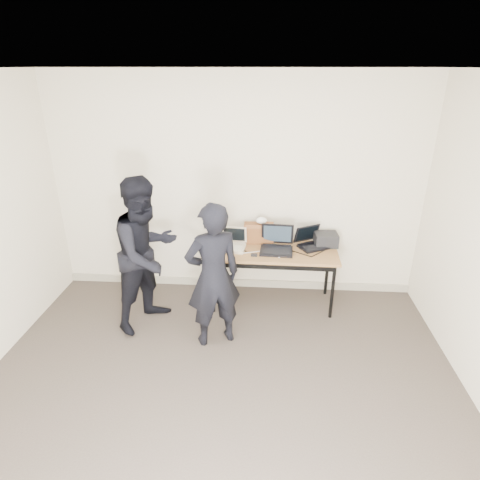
# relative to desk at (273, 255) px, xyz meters

# --- Properties ---
(room) EXTENTS (4.60, 4.60, 2.80)m
(room) POSITION_rel_desk_xyz_m (-0.48, -1.85, 0.69)
(room) COLOR #413731
(room) RESTS_ON ground
(desk) EXTENTS (1.51, 0.67, 0.72)m
(desk) POSITION_rel_desk_xyz_m (0.00, 0.00, 0.00)
(desk) COLOR brown
(desk) RESTS_ON ground
(laptop_beige) EXTENTS (0.32, 0.32, 0.24)m
(laptop_beige) POSITION_rel_desk_xyz_m (-0.48, 0.03, 0.11)
(laptop_beige) COLOR beige
(laptop_beige) RESTS_ON desk
(laptop_center) EXTENTS (0.40, 0.38, 0.29)m
(laptop_center) POSITION_rel_desk_xyz_m (0.04, 0.02, 0.13)
(laptop_center) COLOR black
(laptop_center) RESTS_ON desk
(laptop_right) EXTENTS (0.44, 0.43, 0.24)m
(laptop_right) POSITION_rel_desk_xyz_m (0.45, 0.15, 0.11)
(laptop_right) COLOR black
(laptop_right) RESTS_ON desk
(leather_satchel) EXTENTS (0.36, 0.19, 0.25)m
(leather_satchel) POSITION_rel_desk_xyz_m (-0.18, 0.23, 0.19)
(leather_satchel) COLOR brown
(leather_satchel) RESTS_ON desk
(tissue) EXTENTS (0.14, 0.12, 0.08)m
(tissue) POSITION_rel_desk_xyz_m (-0.15, 0.23, 0.34)
(tissue) COLOR white
(tissue) RESTS_ON leather_satchel
(equipment_box) EXTENTS (0.28, 0.25, 0.15)m
(equipment_box) POSITION_rel_desk_xyz_m (0.63, 0.19, 0.14)
(equipment_box) COLOR black
(equipment_box) RESTS_ON desk
(power_brick) EXTENTS (0.07, 0.05, 0.03)m
(power_brick) POSITION_rel_desk_xyz_m (-0.22, -0.17, 0.07)
(power_brick) COLOR black
(power_brick) RESTS_ON desk
(cables) EXTENTS (1.15, 0.39, 0.01)m
(cables) POSITION_rel_desk_xyz_m (0.02, -0.04, 0.06)
(cables) COLOR black
(cables) RESTS_ON desk
(person_typist) EXTENTS (0.67, 0.57, 1.56)m
(person_typist) POSITION_rel_desk_xyz_m (-0.61, -0.78, 0.12)
(person_typist) COLOR black
(person_typist) RESTS_ON ground
(person_observer) EXTENTS (0.99, 1.05, 1.71)m
(person_observer) POSITION_rel_desk_xyz_m (-1.37, -0.46, 0.19)
(person_observer) COLOR black
(person_observer) RESTS_ON ground
(baseboard) EXTENTS (4.50, 0.03, 0.10)m
(baseboard) POSITION_rel_desk_xyz_m (-0.48, 0.38, -0.61)
(baseboard) COLOR #AAA38D
(baseboard) RESTS_ON ground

